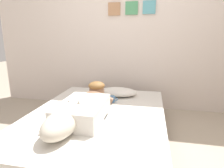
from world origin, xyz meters
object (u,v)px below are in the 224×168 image
at_px(bed, 98,127).
at_px(pillow, 118,92).
at_px(person_lying, 87,104).
at_px(dog, 62,122).
at_px(cell_phone, 103,116).
at_px(coffee_cup, 112,99).

distance_m(bed, pillow, 0.69).
bearing_deg(person_lying, dog, -98.79).
bearing_deg(cell_phone, bed, 131.59).
bearing_deg(coffee_cup, bed, -102.39).
bearing_deg(bed, pillow, 79.92).
height_order(bed, cell_phone, cell_phone).
height_order(coffee_cup, cell_phone, coffee_cup).
bearing_deg(pillow, dog, -103.51).
bearing_deg(bed, cell_phone, -48.41).
relative_size(coffee_cup, cell_phone, 0.89).
xyz_separation_m(dog, cell_phone, (0.25, 0.40, -0.10)).
relative_size(bed, dog, 3.44).
height_order(bed, coffee_cup, coffee_cup).
bearing_deg(cell_phone, person_lying, 167.45).
xyz_separation_m(pillow, cell_phone, (-0.02, -0.74, -0.05)).
bearing_deg(dog, pillow, 76.49).
xyz_separation_m(bed, pillow, (0.11, 0.64, 0.23)).
xyz_separation_m(pillow, person_lying, (-0.21, -0.70, 0.05)).
height_order(person_lying, coffee_cup, person_lying).
relative_size(person_lying, dog, 1.60).
xyz_separation_m(bed, person_lying, (-0.09, -0.06, 0.28)).
distance_m(bed, dog, 0.60).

